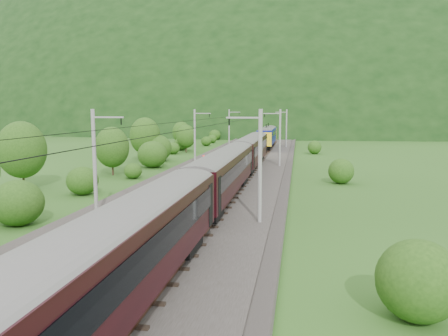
# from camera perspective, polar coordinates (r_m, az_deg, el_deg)

# --- Properties ---
(ground) EXTENTS (600.00, 600.00, 0.00)m
(ground) POSITION_cam_1_polar(r_m,az_deg,el_deg) (32.61, -6.36, -7.07)
(ground) COLOR #284F18
(ground) RESTS_ON ground
(railbed) EXTENTS (14.00, 220.00, 0.30)m
(railbed) POSITION_cam_1_polar(r_m,az_deg,el_deg) (42.03, -2.59, -3.48)
(railbed) COLOR #38332D
(railbed) RESTS_ON ground
(track_left) EXTENTS (2.40, 220.00, 0.27)m
(track_left) POSITION_cam_1_polar(r_m,az_deg,el_deg) (42.56, -5.75, -3.07)
(track_left) COLOR brown
(track_left) RESTS_ON railbed
(track_right) EXTENTS (2.40, 220.00, 0.27)m
(track_right) POSITION_cam_1_polar(r_m,az_deg,el_deg) (41.55, 0.65, -3.30)
(track_right) COLOR brown
(track_right) RESTS_ON railbed
(catenary_left) EXTENTS (2.54, 192.28, 8.00)m
(catenary_left) POSITION_cam_1_polar(r_m,az_deg,el_deg) (64.17, -3.77, 4.27)
(catenary_left) COLOR gray
(catenary_left) RESTS_ON railbed
(catenary_right) EXTENTS (2.54, 192.28, 8.00)m
(catenary_right) POSITION_cam_1_polar(r_m,az_deg,el_deg) (62.46, 7.24, 4.14)
(catenary_right) COLOR gray
(catenary_right) RESTS_ON railbed
(overhead_wires) EXTENTS (4.83, 198.00, 0.03)m
(overhead_wires) POSITION_cam_1_polar(r_m,az_deg,el_deg) (41.26, -2.65, 6.03)
(overhead_wires) COLOR black
(overhead_wires) RESTS_ON ground
(mountain_main) EXTENTS (504.00, 360.00, 244.00)m
(mountain_main) POSITION_cam_1_polar(r_m,az_deg,el_deg) (290.54, 8.02, 5.95)
(mountain_main) COLOR black
(mountain_main) RESTS_ON ground
(mountain_ridge) EXTENTS (336.00, 280.00, 132.00)m
(mountain_ridge) POSITION_cam_1_polar(r_m,az_deg,el_deg) (354.62, -11.65, 6.16)
(mountain_ridge) COLOR black
(mountain_ridge) RESTS_ON ground
(train) EXTENTS (2.91, 139.48, 5.06)m
(train) POSITION_cam_1_polar(r_m,az_deg,el_deg) (27.09, -4.16, -2.58)
(train) COLOR black
(train) RESTS_ON ground
(hazard_post_near) EXTENTS (0.14, 0.14, 1.35)m
(hazard_post_near) POSITION_cam_1_polar(r_m,az_deg,el_deg) (83.72, 3.38, 2.65)
(hazard_post_near) COLOR red
(hazard_post_near) RESTS_ON railbed
(hazard_post_far) EXTENTS (0.18, 0.18, 1.69)m
(hazard_post_far) POSITION_cam_1_polar(r_m,az_deg,el_deg) (85.25, 3.80, 2.85)
(hazard_post_far) COLOR red
(hazard_post_far) RESTS_ON railbed
(signal) EXTENTS (0.23, 0.23, 2.08)m
(signal) POSITION_cam_1_polar(r_m,az_deg,el_deg) (56.57, -2.67, 0.80)
(signal) COLOR black
(signal) RESTS_ON railbed
(vegetation_left) EXTENTS (13.64, 146.24, 7.09)m
(vegetation_left) POSITION_cam_1_polar(r_m,az_deg,el_deg) (51.91, -16.86, 1.29)
(vegetation_left) COLOR #214713
(vegetation_left) RESTS_ON ground
(vegetation_right) EXTENTS (4.65, 94.65, 2.93)m
(vegetation_right) POSITION_cam_1_polar(r_m,az_deg,el_deg) (37.34, 16.43, -3.43)
(vegetation_right) COLOR #214713
(vegetation_right) RESTS_ON ground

